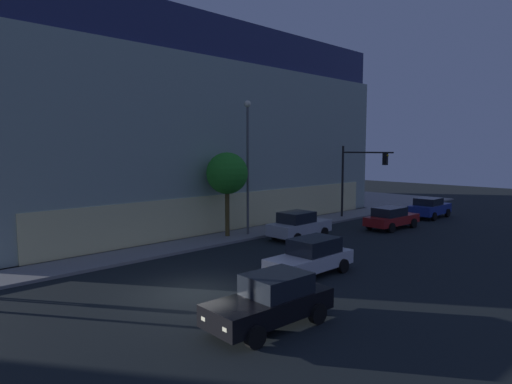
% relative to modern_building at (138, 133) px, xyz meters
% --- Properties ---
extents(ground_plane, '(120.00, 120.00, 0.00)m').
position_rel_modern_building_xyz_m(ground_plane, '(-10.33, -22.71, -7.20)').
color(ground_plane, black).
extents(modern_building, '(32.29, 28.35, 14.53)m').
position_rel_modern_building_xyz_m(modern_building, '(0.00, 0.00, 0.00)').
color(modern_building, '#4C4C51').
rests_on(modern_building, ground).
extents(traffic_light_far_corner, '(0.41, 4.51, 5.83)m').
position_rel_modern_building_xyz_m(traffic_light_far_corner, '(9.87, -17.12, -3.16)').
color(traffic_light_far_corner, black).
rests_on(traffic_light_far_corner, sidewalk_corner).
extents(street_lamp_sidewalk, '(0.44, 0.44, 8.69)m').
position_rel_modern_building_xyz_m(street_lamp_sidewalk, '(-1.03, -15.82, -1.66)').
color(street_lamp_sidewalk, '#535353').
rests_on(street_lamp_sidewalk, sidewalk_corner).
extents(sidewalk_tree, '(2.67, 2.67, 5.39)m').
position_rel_modern_building_xyz_m(sidewalk_tree, '(-2.37, -15.32, -3.03)').
color(sidewalk_tree, brown).
rests_on(sidewalk_tree, sidewalk_corner).
extents(car_black, '(4.50, 2.14, 1.71)m').
position_rel_modern_building_xyz_m(car_black, '(-10.54, -27.14, -6.34)').
color(car_black, black).
rests_on(car_black, ground).
extents(car_white, '(4.53, 1.98, 1.67)m').
position_rel_modern_building_xyz_m(car_white, '(-4.96, -24.29, -6.36)').
color(car_white, silver).
rests_on(car_white, ground).
extents(car_silver, '(4.50, 2.14, 1.74)m').
position_rel_modern_building_xyz_m(car_silver, '(0.91, -18.56, -6.33)').
color(car_silver, '#B7BABF').
rests_on(car_silver, ground).
extents(car_red, '(4.77, 2.15, 1.58)m').
position_rel_modern_building_xyz_m(car_red, '(8.27, -20.99, -6.38)').
color(car_red, maroon).
rests_on(car_red, ground).
extents(car_blue, '(4.57, 2.22, 1.68)m').
position_rel_modern_building_xyz_m(car_blue, '(15.24, -20.62, -6.34)').
color(car_blue, navy).
rests_on(car_blue, ground).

